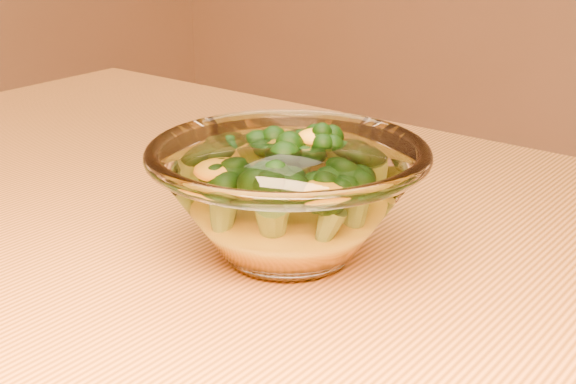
{
  "coord_description": "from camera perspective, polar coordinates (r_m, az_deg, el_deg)",
  "views": [
    {
      "loc": [
        0.35,
        -0.39,
        1.01
      ],
      "look_at": [
        0.02,
        0.03,
        0.8
      ],
      "focal_mm": 50.0,
      "sensor_mm": 36.0,
      "label": 1
    }
  ],
  "objects": [
    {
      "name": "table",
      "position": [
        0.64,
        -3.54,
        -13.1
      ],
      "size": [
        1.2,
        0.8,
        0.75
      ],
      "color": "#DF8B42",
      "rests_on": "ground"
    },
    {
      "name": "cheese_sauce",
      "position": [
        0.59,
        0.0,
        -2.14
      ],
      "size": [
        0.12,
        0.12,
        0.03
      ],
      "primitive_type": "ellipsoid",
      "color": "#FFB315",
      "rests_on": "glass_bowl"
    },
    {
      "name": "glass_bowl",
      "position": [
        0.58,
        0.0,
        -0.41
      ],
      "size": [
        0.2,
        0.2,
        0.09
      ],
      "color": "white",
      "rests_on": "table"
    },
    {
      "name": "broccoli_heap",
      "position": [
        0.59,
        -0.05,
        1.27
      ],
      "size": [
        0.14,
        0.13,
        0.06
      ],
      "color": "black",
      "rests_on": "cheese_sauce"
    }
  ]
}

